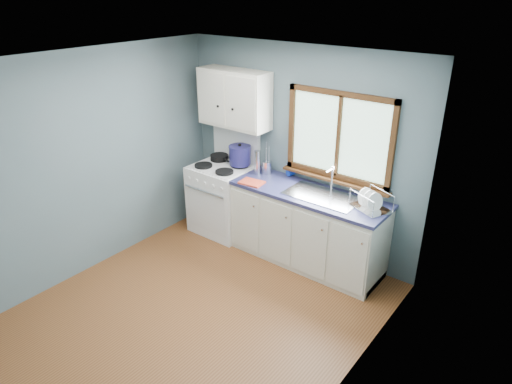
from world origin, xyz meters
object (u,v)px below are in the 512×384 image
Objects in this scene: utensil_crock at (267,167)px; dish_rack at (370,204)px; sink at (322,201)px; stockpot at (240,155)px; gas_range at (223,196)px; skillet at (219,157)px; thermos at (257,162)px; base_cabinets at (307,231)px.

dish_rack is (1.44, -0.12, -0.03)m from utensil_crock.
sink is 1.32m from stockpot.
gas_range is at bearing -142.72° from stockpot.
gas_range reaches higher than skillet.
utensil_crock is 0.85× the size of dish_rack.
sink is at bearing -4.37° from thermos.
dish_rack is (2.04, 0.06, 0.48)m from gas_range.
utensil_crock reaches higher than dish_rack.
stockpot is (-1.12, 0.12, 0.68)m from base_cabinets.
skillet is 0.37m from stockpot.
skillet is 0.76m from utensil_crock.
skillet is 0.80× the size of dish_rack.
sink is at bearing -10.19° from utensil_crock.
thermos reaches higher than skillet.
utensil_crock is 1.45m from dish_rack.
gas_range reaches higher than dish_rack.
skillet is 1.17× the size of stockpot.
thermos is (0.32, -0.05, -0.01)m from stockpot.
dish_rack is at bearing 1.66° from gas_range.
gas_range is at bearing -179.29° from sink.
thermos is 0.65× the size of dish_rack.
thermos is (-0.80, 0.07, 0.66)m from base_cabinets.
base_cabinets is at bearing 179.87° from sink.
base_cabinets is 4.59× the size of utensil_crock.
gas_range reaches higher than utensil_crock.
stockpot is 0.42m from utensil_crock.
sink reaches higher than dish_rack.
dish_rack is (0.73, 0.04, 0.56)m from base_cabinets.
stockpot is at bearing -174.87° from utensil_crock.
gas_range is 4.20× the size of stockpot.
utensil_crock reaches higher than base_cabinets.
skillet is 2.21m from dish_rack.
thermos is (0.51, 0.09, 0.58)m from gas_range.
sink is at bearing 12.71° from skillet.
gas_range is 0.80m from utensil_crock.
dish_rack reaches higher than base_cabinets.
gas_range is 3.59× the size of skillet.
skillet is at bearing 140.38° from gas_range.
skillet is 0.68m from thermos.
dish_rack is at bearing -2.57° from stockpot.
thermos is at bearing -8.67° from stockpot.
utensil_crock is (0.41, 0.04, -0.08)m from stockpot.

